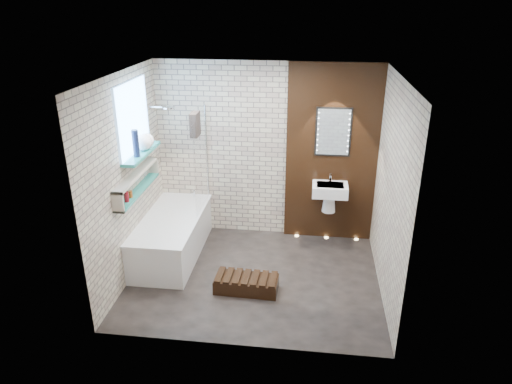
# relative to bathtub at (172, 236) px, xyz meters

# --- Properties ---
(ground) EXTENTS (3.20, 3.20, 0.00)m
(ground) POSITION_rel_bathtub_xyz_m (1.22, -0.45, -0.29)
(ground) COLOR black
(ground) RESTS_ON ground
(room_shell) EXTENTS (3.24, 3.20, 2.60)m
(room_shell) POSITION_rel_bathtub_xyz_m (1.22, -0.45, 1.01)
(room_shell) COLOR tan
(room_shell) RESTS_ON ground
(walnut_panel) EXTENTS (1.30, 0.06, 2.60)m
(walnut_panel) POSITION_rel_bathtub_xyz_m (2.17, 0.82, 1.01)
(walnut_panel) COLOR black
(walnut_panel) RESTS_ON ground
(clerestory_window) EXTENTS (0.18, 1.00, 0.94)m
(clerestory_window) POSITION_rel_bathtub_xyz_m (-0.34, -0.10, 1.61)
(clerestory_window) COLOR #7FADE0
(clerestory_window) RESTS_ON room_shell
(display_niche) EXTENTS (0.14, 1.30, 0.26)m
(display_niche) POSITION_rel_bathtub_xyz_m (-0.31, -0.30, 0.91)
(display_niche) COLOR #238077
(display_niche) RESTS_ON room_shell
(bathtub) EXTENTS (0.79, 1.74, 0.70)m
(bathtub) POSITION_rel_bathtub_xyz_m (0.00, 0.00, 0.00)
(bathtub) COLOR white
(bathtub) RESTS_ON ground
(bath_screen) EXTENTS (0.01, 0.78, 1.40)m
(bath_screen) POSITION_rel_bathtub_xyz_m (0.35, 0.44, 0.99)
(bath_screen) COLOR white
(bath_screen) RESTS_ON bathtub
(towel) EXTENTS (0.09, 0.24, 0.32)m
(towel) POSITION_rel_bathtub_xyz_m (0.35, 0.22, 1.56)
(towel) COLOR black
(towel) RESTS_ON bath_screen
(shower_head) EXTENTS (0.18, 0.18, 0.02)m
(shower_head) POSITION_rel_bathtub_xyz_m (-0.08, 0.50, 1.71)
(shower_head) COLOR silver
(shower_head) RESTS_ON room_shell
(washbasin) EXTENTS (0.50, 0.36, 0.58)m
(washbasin) POSITION_rel_bathtub_xyz_m (2.17, 0.62, 0.50)
(washbasin) COLOR white
(washbasin) RESTS_ON walnut_panel
(led_mirror) EXTENTS (0.50, 0.02, 0.70)m
(led_mirror) POSITION_rel_bathtub_xyz_m (2.17, 0.78, 1.36)
(led_mirror) COLOR black
(led_mirror) RESTS_ON walnut_panel
(walnut_step) EXTENTS (0.79, 0.38, 0.17)m
(walnut_step) POSITION_rel_bathtub_xyz_m (1.16, -0.75, -0.20)
(walnut_step) COLOR black
(walnut_step) RESTS_ON ground
(niche_bottles) EXTENTS (0.06, 0.18, 0.13)m
(niche_bottles) POSITION_rel_bathtub_xyz_m (-0.31, -0.64, 0.87)
(niche_bottles) COLOR maroon
(niche_bottles) RESTS_ON display_niche
(sill_vases) EXTENTS (0.21, 0.51, 0.34)m
(sill_vases) POSITION_rel_bathtub_xyz_m (-0.28, -0.02, 1.37)
(sill_vases) COLOR #141C37
(sill_vases) RESTS_ON clerestory_window
(floor_uplights) EXTENTS (0.96, 0.06, 0.01)m
(floor_uplights) POSITION_rel_bathtub_xyz_m (2.17, 0.75, -0.29)
(floor_uplights) COLOR #FFD899
(floor_uplights) RESTS_ON ground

